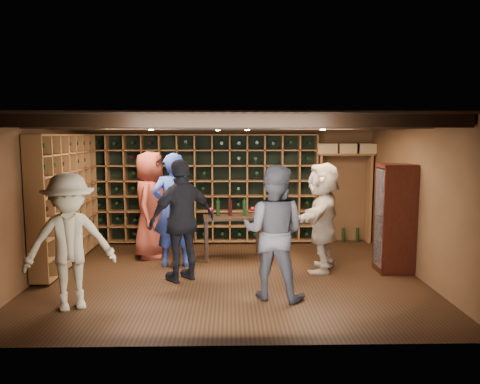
{
  "coord_description": "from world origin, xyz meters",
  "views": [
    {
      "loc": [
        0.02,
        -7.29,
        2.26
      ],
      "look_at": [
        0.18,
        0.2,
        1.33
      ],
      "focal_mm": 35.0,
      "sensor_mm": 36.0,
      "label": 1
    }
  ],
  "objects_px": {
    "display_cabinet": "(395,221)",
    "man_blue_shirt": "(174,210)",
    "man_grey_suit": "(274,232)",
    "guest_woman_black": "(183,220)",
    "guest_beige": "(323,217)",
    "tasting_table": "(233,221)",
    "guest_red_floral": "(150,205)",
    "guest_khaki": "(70,242)"
  },
  "relations": [
    {
      "from": "guest_red_floral",
      "to": "guest_woman_black",
      "type": "distance_m",
      "value": 1.58
    },
    {
      "from": "guest_beige",
      "to": "tasting_table",
      "type": "xyz_separation_m",
      "value": [
        -1.49,
        0.72,
        -0.19
      ]
    },
    {
      "from": "display_cabinet",
      "to": "guest_beige",
      "type": "xyz_separation_m",
      "value": [
        -1.17,
        0.11,
        0.05
      ]
    },
    {
      "from": "display_cabinet",
      "to": "man_blue_shirt",
      "type": "xyz_separation_m",
      "value": [
        -3.66,
        0.4,
        0.12
      ]
    },
    {
      "from": "guest_woman_black",
      "to": "guest_beige",
      "type": "distance_m",
      "value": 2.32
    },
    {
      "from": "man_grey_suit",
      "to": "tasting_table",
      "type": "height_order",
      "value": "man_grey_suit"
    },
    {
      "from": "guest_red_floral",
      "to": "guest_beige",
      "type": "xyz_separation_m",
      "value": [
        3.0,
        -0.9,
        -0.07
      ]
    },
    {
      "from": "display_cabinet",
      "to": "guest_beige",
      "type": "relative_size",
      "value": 0.97
    },
    {
      "from": "guest_woman_black",
      "to": "guest_beige",
      "type": "bearing_deg",
      "value": 157.61
    },
    {
      "from": "guest_red_floral",
      "to": "tasting_table",
      "type": "bearing_deg",
      "value": -89.49
    },
    {
      "from": "display_cabinet",
      "to": "man_blue_shirt",
      "type": "bearing_deg",
      "value": 173.75
    },
    {
      "from": "man_blue_shirt",
      "to": "guest_woman_black",
      "type": "xyz_separation_m",
      "value": [
        0.23,
        -0.8,
        -0.03
      ]
    },
    {
      "from": "guest_khaki",
      "to": "guest_beige",
      "type": "distance_m",
      "value": 3.97
    },
    {
      "from": "guest_woman_black",
      "to": "tasting_table",
      "type": "height_order",
      "value": "guest_woman_black"
    },
    {
      "from": "man_blue_shirt",
      "to": "display_cabinet",
      "type": "bearing_deg",
      "value": 167.79
    },
    {
      "from": "display_cabinet",
      "to": "guest_red_floral",
      "type": "relative_size",
      "value": 0.9
    },
    {
      "from": "man_blue_shirt",
      "to": "guest_khaki",
      "type": "bearing_deg",
      "value": 54.85
    },
    {
      "from": "tasting_table",
      "to": "man_blue_shirt",
      "type": "bearing_deg",
      "value": -162.38
    },
    {
      "from": "man_grey_suit",
      "to": "guest_khaki",
      "type": "bearing_deg",
      "value": 27.84
    },
    {
      "from": "display_cabinet",
      "to": "guest_beige",
      "type": "bearing_deg",
      "value": 174.7
    },
    {
      "from": "man_blue_shirt",
      "to": "guest_woman_black",
      "type": "bearing_deg",
      "value": 100.31
    },
    {
      "from": "man_blue_shirt",
      "to": "guest_red_floral",
      "type": "distance_m",
      "value": 0.79
    },
    {
      "from": "guest_woman_black",
      "to": "guest_khaki",
      "type": "bearing_deg",
      "value": 6.37
    },
    {
      "from": "guest_beige",
      "to": "man_grey_suit",
      "type": "bearing_deg",
      "value": -14.4
    },
    {
      "from": "display_cabinet",
      "to": "tasting_table",
      "type": "bearing_deg",
      "value": 162.65
    },
    {
      "from": "guest_beige",
      "to": "man_blue_shirt",
      "type": "bearing_deg",
      "value": -75.55
    },
    {
      "from": "guest_red_floral",
      "to": "tasting_table",
      "type": "relative_size",
      "value": 1.78
    },
    {
      "from": "guest_khaki",
      "to": "guest_beige",
      "type": "bearing_deg",
      "value": 0.4
    },
    {
      "from": "man_blue_shirt",
      "to": "tasting_table",
      "type": "relative_size",
      "value": 1.78
    },
    {
      "from": "guest_red_floral",
      "to": "tasting_table",
      "type": "xyz_separation_m",
      "value": [
        1.51,
        -0.18,
        -0.27
      ]
    },
    {
      "from": "display_cabinet",
      "to": "guest_red_floral",
      "type": "bearing_deg",
      "value": 166.37
    },
    {
      "from": "guest_red_floral",
      "to": "guest_khaki",
      "type": "xyz_separation_m",
      "value": [
        -0.6,
        -2.57,
        -0.09
      ]
    },
    {
      "from": "guest_khaki",
      "to": "tasting_table",
      "type": "relative_size",
      "value": 1.61
    },
    {
      "from": "guest_khaki",
      "to": "man_blue_shirt",
      "type": "bearing_deg",
      "value": 36.27
    },
    {
      "from": "man_grey_suit",
      "to": "tasting_table",
      "type": "xyz_separation_m",
      "value": [
        -0.56,
        2.03,
        -0.21
      ]
    },
    {
      "from": "man_blue_shirt",
      "to": "guest_beige",
      "type": "bearing_deg",
      "value": 167.35
    },
    {
      "from": "guest_red_floral",
      "to": "guest_beige",
      "type": "distance_m",
      "value": 3.13
    },
    {
      "from": "man_blue_shirt",
      "to": "man_grey_suit",
      "type": "height_order",
      "value": "man_blue_shirt"
    },
    {
      "from": "display_cabinet",
      "to": "guest_khaki",
      "type": "distance_m",
      "value": 5.01
    },
    {
      "from": "display_cabinet",
      "to": "tasting_table",
      "type": "height_order",
      "value": "display_cabinet"
    },
    {
      "from": "display_cabinet",
      "to": "guest_red_floral",
      "type": "xyz_separation_m",
      "value": [
        -4.16,
        1.01,
        0.12
      ]
    },
    {
      "from": "man_grey_suit",
      "to": "guest_woman_black",
      "type": "distance_m",
      "value": 1.56
    }
  ]
}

